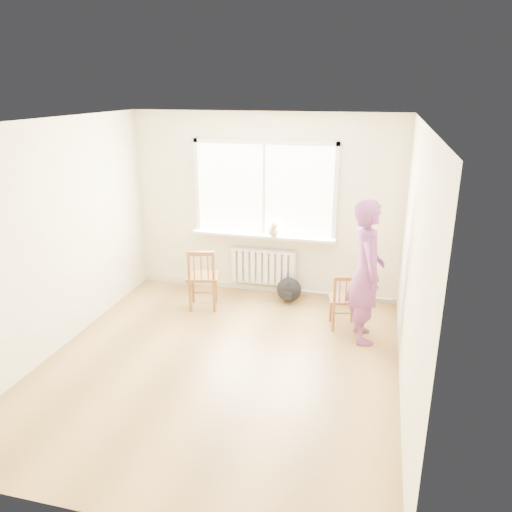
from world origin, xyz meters
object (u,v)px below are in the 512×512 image
Objects in this scene: person at (366,272)px; cat at (274,229)px; chair_left at (202,279)px; chair_right at (344,301)px; backpack at (289,289)px.

cat is (-1.36, 1.01, 0.16)m from person.
chair_left is at bearing -156.73° from cat.
chair_left is 0.50× the size of person.
person is 1.70m from cat.
cat is at bearing -48.03° from chair_right.
cat reaches higher than chair_left.
cat is (-1.11, 0.79, 0.67)m from chair_right.
person is at bearing 156.65° from chair_left.
chair_right is at bearing 36.24° from person.
chair_left is 1.30m from backpack.
person reaches higher than chair_right.
cat is 1.06× the size of backpack.
backpack is at bearing -51.43° from chair_right.
backpack is (0.26, -0.10, -0.87)m from cat.
chair_left is 2.00m from chair_right.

